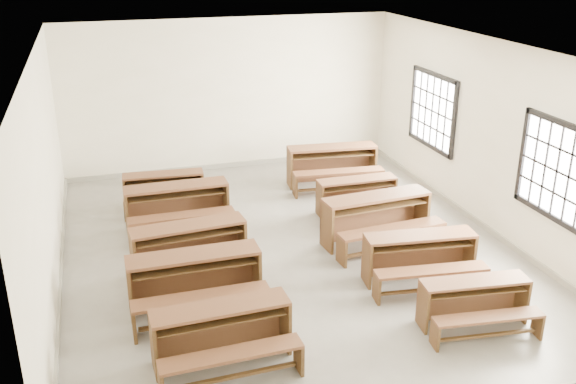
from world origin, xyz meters
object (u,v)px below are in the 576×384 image
object	(u,v)px
desk_set_0	(222,331)
desk_set_8	(357,194)
desk_set_4	(164,188)
desk_set_6	(420,255)
desk_set_5	(475,300)
desk_set_9	(332,163)
desk_set_2	(190,245)
desk_set_7	(377,216)
desk_set_3	(177,204)
desk_set_1	(195,278)

from	to	relation	value
desk_set_0	desk_set_8	world-z (taller)	desk_set_0
desk_set_0	desk_set_4	bearing A→B (deg)	89.17
desk_set_6	desk_set_5	bearing A→B (deg)	-77.38
desk_set_9	desk_set_5	bearing A→B (deg)	-84.77
desk_set_2	desk_set_7	xyz separation A→B (m)	(3.09, 0.14, 0.03)
desk_set_0	desk_set_3	bearing A→B (deg)	87.80
desk_set_7	desk_set_8	world-z (taller)	desk_set_7
desk_set_1	desk_set_2	size ratio (longest dim) A/B	1.00
desk_set_2	desk_set_7	size ratio (longest dim) A/B	0.95
desk_set_3	desk_set_7	xyz separation A→B (m)	(3.04, -1.49, 0.01)
desk_set_1	desk_set_6	xyz separation A→B (m)	(3.23, -0.21, -0.04)
desk_set_8	desk_set_6	bearing A→B (deg)	-91.41
desk_set_6	desk_set_8	size ratio (longest dim) A/B	1.16
desk_set_0	desk_set_7	bearing A→B (deg)	36.61
desk_set_4	desk_set_2	bearing A→B (deg)	-84.05
desk_set_1	desk_set_3	distance (m)	2.65
desk_set_4	desk_set_5	world-z (taller)	desk_set_4
desk_set_2	desk_set_7	distance (m)	3.09
desk_set_3	desk_set_0	bearing A→B (deg)	-90.57
desk_set_6	desk_set_7	size ratio (longest dim) A/B	0.91
desk_set_1	desk_set_2	bearing A→B (deg)	85.13
desk_set_3	desk_set_8	world-z (taller)	desk_set_3
desk_set_0	desk_set_6	xyz separation A→B (m)	(3.13, 1.07, -0.00)
desk_set_1	desk_set_9	bearing A→B (deg)	48.60
desk_set_2	desk_set_3	xyz separation A→B (m)	(0.04, 1.62, 0.01)
desk_set_2	desk_set_9	bearing A→B (deg)	35.77
desk_set_1	desk_set_7	bearing A→B (deg)	20.09
desk_set_1	desk_set_8	size ratio (longest dim) A/B	1.21
desk_set_3	desk_set_8	distance (m)	3.22
desk_set_1	desk_set_3	world-z (taller)	desk_set_1
desk_set_8	desk_set_9	bearing A→B (deg)	87.78
desk_set_3	desk_set_6	distance (m)	4.22
desk_set_1	desk_set_9	world-z (taller)	desk_set_9
desk_set_0	desk_set_5	distance (m)	3.26
desk_set_0	desk_set_8	bearing A→B (deg)	46.66
desk_set_5	desk_set_7	size ratio (longest dim) A/B	0.79
desk_set_7	desk_set_2	bearing A→B (deg)	178.14
desk_set_6	desk_set_8	xyz separation A→B (m)	(0.10, 2.58, -0.04)
desk_set_4	desk_set_7	world-z (taller)	desk_set_7
desk_set_1	desk_set_7	size ratio (longest dim) A/B	0.95
desk_set_1	desk_set_4	size ratio (longest dim) A/B	1.16
desk_set_0	desk_set_3	distance (m)	3.92
desk_set_1	desk_set_9	size ratio (longest dim) A/B	0.94
desk_set_0	desk_set_4	xyz separation A→B (m)	(-0.09, 4.94, -0.04)
desk_set_5	desk_set_3	bearing A→B (deg)	134.99
desk_set_2	desk_set_8	size ratio (longest dim) A/B	1.21
desk_set_1	desk_set_8	xyz separation A→B (m)	(3.34, 2.38, -0.08)
desk_set_4	desk_set_9	distance (m)	3.41
desk_set_1	desk_set_2	distance (m)	1.03
desk_set_3	desk_set_8	bearing A→B (deg)	-5.03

